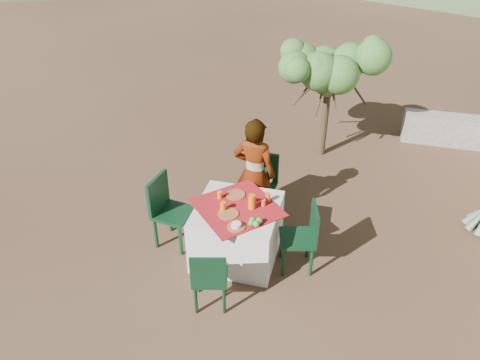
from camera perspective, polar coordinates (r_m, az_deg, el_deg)
name	(u,v)px	position (r m, az deg, el deg)	size (l,w,h in m)	color
ground	(237,230)	(6.63, -0.37, -6.06)	(160.00, 160.00, 0.00)	#3D291B
table	(237,231)	(6.01, -0.35, -6.25)	(1.30, 1.30, 0.76)	silver
chair_far	(261,182)	(6.68, 2.62, -0.20)	(0.45, 0.45, 0.93)	black
chair_near	(209,277)	(5.29, -3.74, -11.74)	(0.48, 0.48, 0.85)	black
chair_left	(168,208)	(6.18, -8.83, -3.38)	(0.52, 0.52, 1.00)	black
chair_right	(304,235)	(5.81, 7.80, -6.64)	(0.52, 0.52, 0.92)	black
person	(254,173)	(6.32, 1.76, 0.82)	(0.59, 0.39, 1.62)	#8C6651
shrub_tree	(333,74)	(7.92, 11.33, 12.56)	(1.58, 1.55, 1.86)	#422F21
stone_wall	(478,133)	(9.50, 27.01, 5.12)	(2.60, 0.35, 0.55)	gray
plate_far	(236,195)	(5.98, -0.55, -1.80)	(0.25, 0.25, 0.01)	brown
plate_near	(228,214)	(5.66, -1.44, -4.14)	(0.25, 0.25, 0.01)	brown
glass_far	(220,195)	(5.91, -2.50, -1.82)	(0.06, 0.06, 0.10)	orange
glass_near	(223,206)	(5.69, -2.08, -3.23)	(0.07, 0.07, 0.12)	orange
juice_pitcher	(252,202)	(5.70, 1.46, -2.66)	(0.09, 0.09, 0.20)	orange
bowl_plate	(236,227)	(5.47, -0.47, -5.72)	(0.22, 0.22, 0.01)	brown
white_bowl	(236,225)	(5.45, -0.47, -5.50)	(0.12, 0.12, 0.04)	white
jar_left	(263,203)	(5.78, 2.88, -2.77)	(0.06, 0.06, 0.09)	orange
jar_right	(268,197)	(5.86, 3.42, -2.10)	(0.07, 0.07, 0.11)	orange
napkin_holder	(252,200)	(5.83, 1.50, -2.42)	(0.06, 0.04, 0.08)	white
fruit_cluster	(255,222)	(5.49, 1.81, -5.11)	(0.16, 0.15, 0.08)	#509636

